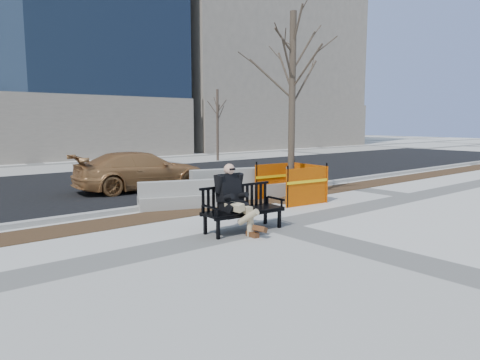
% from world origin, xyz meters
% --- Properties ---
extents(ground, '(120.00, 120.00, 0.00)m').
position_xyz_m(ground, '(0.00, 0.00, 0.00)').
color(ground, beige).
rests_on(ground, ground).
extents(mulch_strip, '(40.00, 1.20, 0.02)m').
position_xyz_m(mulch_strip, '(0.00, 2.60, 0.00)').
color(mulch_strip, '#47301C').
rests_on(mulch_strip, ground).
extents(asphalt_street, '(60.00, 10.40, 0.01)m').
position_xyz_m(asphalt_street, '(0.00, 8.80, 0.00)').
color(asphalt_street, black).
rests_on(asphalt_street, ground).
extents(curb, '(60.00, 0.25, 0.12)m').
position_xyz_m(curb, '(0.00, 3.55, 0.06)').
color(curb, '#9E9B93').
rests_on(curb, ground).
extents(building_right, '(20.00, 12.00, 25.00)m').
position_xyz_m(building_right, '(22.00, 26.00, 12.50)').
color(building_right, gray).
rests_on(building_right, ground).
extents(bench, '(1.93, 0.79, 1.01)m').
position_xyz_m(bench, '(-0.88, 0.05, 0.00)').
color(bench, black).
rests_on(bench, ground).
extents(seated_man, '(0.70, 1.11, 1.50)m').
position_xyz_m(seated_man, '(-1.14, 0.12, 0.00)').
color(seated_man, black).
rests_on(seated_man, ground).
extents(tree_fence, '(2.58, 2.58, 5.87)m').
position_xyz_m(tree_fence, '(2.54, 1.93, 0.00)').
color(tree_fence, '#D55D00').
rests_on(tree_fence, ground).
extents(sedan, '(4.77, 2.29, 1.34)m').
position_xyz_m(sedan, '(0.15, 6.76, 0.00)').
color(sedan, '#9C693A').
rests_on(sedan, ground).
extents(jersey_barrier_left, '(2.72, 1.43, 0.77)m').
position_xyz_m(jersey_barrier_left, '(-0.37, 3.04, 0.00)').
color(jersey_barrier_left, '#99968F').
rests_on(jersey_barrier_left, ground).
extents(jersey_barrier_right, '(3.41, 1.60, 0.96)m').
position_xyz_m(jersey_barrier_right, '(1.74, 3.16, 0.00)').
color(jersey_barrier_right, gray).
rests_on(jersey_barrier_right, ground).
extents(far_tree_right, '(1.94, 1.94, 4.63)m').
position_xyz_m(far_tree_right, '(9.22, 14.53, 0.00)').
color(far_tree_right, '#4C3C31').
rests_on(far_tree_right, ground).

